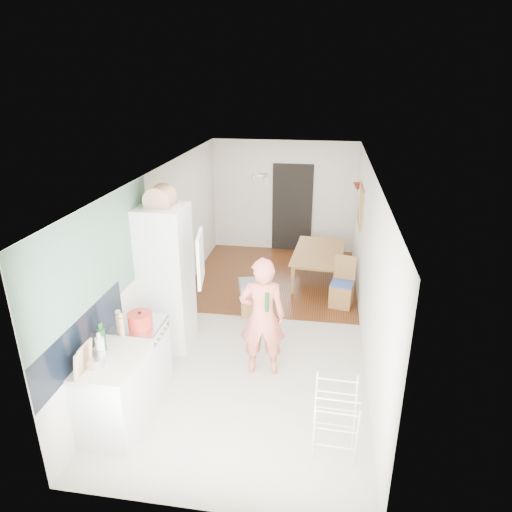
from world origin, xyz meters
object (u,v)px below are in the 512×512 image
(person, at_px, (262,307))
(stool, at_px, (251,303))
(dining_table, at_px, (320,268))
(dining_chair, at_px, (342,283))
(drying_rack, at_px, (335,423))

(person, xyz_separation_m, stool, (-0.42, 1.54, -0.78))
(dining_table, bearing_deg, dining_chair, -155.13)
(drying_rack, bearing_deg, dining_table, 95.51)
(drying_rack, bearing_deg, stool, 117.49)
(person, xyz_separation_m, dining_chair, (1.11, 2.09, -0.54))
(stool, bearing_deg, drying_rack, -64.63)
(person, relative_size, dining_table, 1.37)
(dining_table, xyz_separation_m, dining_chair, (0.41, -1.06, 0.19))
(dining_table, bearing_deg, stool, 149.13)
(dining_table, relative_size, dining_chair, 1.62)
(person, height_order, drying_rack, person)
(dining_chair, xyz_separation_m, drying_rack, (-0.14, -3.47, -0.01))
(dining_table, height_order, stool, dining_table)
(dining_table, distance_m, drying_rack, 4.54)
(stool, bearing_deg, person, -74.83)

